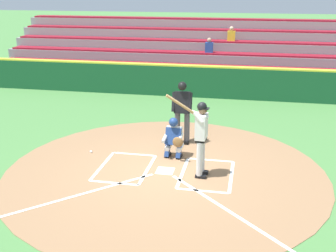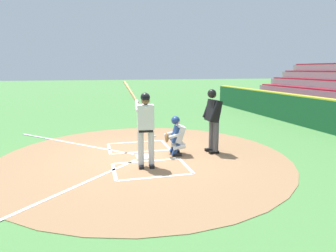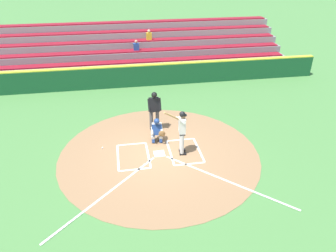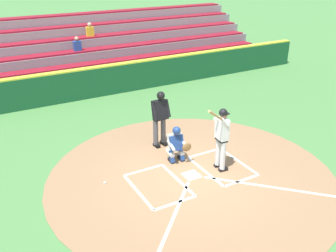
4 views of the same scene
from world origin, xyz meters
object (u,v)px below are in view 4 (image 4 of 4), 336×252
at_px(plate_umpire, 160,115).
at_px(baseball, 105,183).
at_px(catcher, 177,143).
at_px(batter, 222,135).

bearing_deg(plate_umpire, baseball, 27.58).
bearing_deg(catcher, baseball, 3.32).
xyz_separation_m(batter, baseball, (3.15, -0.89, -1.06)).
bearing_deg(batter, baseball, -15.85).
xyz_separation_m(batter, plate_umpire, (0.80, -2.12, -0.02)).
distance_m(batter, baseball, 3.44).
bearing_deg(baseball, catcher, -176.68).
distance_m(catcher, plate_umpire, 1.20).
bearing_deg(plate_umpire, batter, 110.55).
height_order(batter, baseball, batter).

